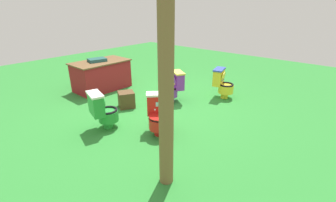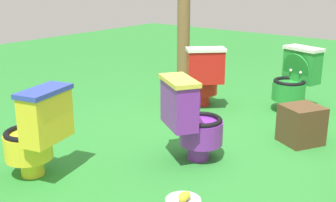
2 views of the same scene
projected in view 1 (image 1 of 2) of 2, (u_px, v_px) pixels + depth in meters
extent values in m
plane|color=#2D8433|center=(153.00, 106.00, 5.35)|extent=(14.00, 14.00, 0.00)
cylinder|color=green|center=(108.00, 124.00, 4.41)|extent=(0.23, 0.23, 0.14)
cylinder|color=green|center=(109.00, 116.00, 4.35)|extent=(0.46, 0.46, 0.20)
torus|color=black|center=(108.00, 110.00, 4.31)|extent=(0.44, 0.44, 0.04)
cylinder|color=white|center=(108.00, 113.00, 4.33)|extent=(0.30, 0.30, 0.01)
cube|color=green|center=(96.00, 105.00, 4.16)|extent=(0.30, 0.45, 0.37)
cube|color=white|center=(95.00, 94.00, 4.08)|extent=(0.33, 0.48, 0.04)
cube|color=#8CE0E5|center=(101.00, 101.00, 4.19)|extent=(0.04, 0.11, 0.08)
cylinder|color=green|center=(102.00, 104.00, 4.21)|extent=(0.19, 0.36, 0.35)
sphere|color=white|center=(101.00, 105.00, 4.28)|extent=(0.04, 0.04, 0.04)
sphere|color=white|center=(103.00, 108.00, 4.17)|extent=(0.04, 0.04, 0.04)
cylinder|color=purple|center=(171.00, 99.00, 5.59)|extent=(0.25, 0.25, 0.14)
cylinder|color=purple|center=(170.00, 92.00, 5.52)|extent=(0.51, 0.51, 0.20)
torus|color=black|center=(170.00, 88.00, 5.47)|extent=(0.49, 0.49, 0.04)
cylinder|color=#EACC4C|center=(170.00, 90.00, 5.49)|extent=(0.33, 0.33, 0.01)
cube|color=purple|center=(178.00, 81.00, 5.47)|extent=(0.38, 0.45, 0.37)
cube|color=#EACC4C|center=(178.00, 72.00, 5.39)|extent=(0.42, 0.48, 0.04)
cube|color=#8CE0E5|center=(174.00, 79.00, 5.42)|extent=(0.07, 0.10, 0.08)
cylinder|color=purple|center=(174.00, 82.00, 5.45)|extent=(0.27, 0.34, 0.35)
sphere|color=#EACC4C|center=(175.00, 84.00, 5.40)|extent=(0.04, 0.04, 0.04)
sphere|color=#EACC4C|center=(173.00, 82.00, 5.52)|extent=(0.04, 0.04, 0.04)
cylinder|color=yellow|center=(224.00, 95.00, 5.81)|extent=(0.22, 0.22, 0.14)
cylinder|color=yellow|center=(226.00, 89.00, 5.74)|extent=(0.45, 0.45, 0.20)
torus|color=black|center=(226.00, 84.00, 5.69)|extent=(0.43, 0.43, 0.04)
cylinder|color=#3347B2|center=(226.00, 86.00, 5.71)|extent=(0.29, 0.29, 0.01)
cube|color=yellow|center=(219.00, 77.00, 5.72)|extent=(0.44, 0.29, 0.37)
cube|color=#3347B2|center=(219.00, 69.00, 5.64)|extent=(0.47, 0.32, 0.04)
cube|color=#8CE0E5|center=(223.00, 76.00, 5.65)|extent=(0.11, 0.04, 0.08)
cylinder|color=yellow|center=(223.00, 79.00, 5.68)|extent=(0.36, 0.18, 0.35)
sphere|color=#3347B2|center=(223.00, 79.00, 5.75)|extent=(0.04, 0.04, 0.04)
sphere|color=#3347B2|center=(222.00, 81.00, 5.63)|extent=(0.04, 0.04, 0.04)
cylinder|color=red|center=(159.00, 131.00, 4.17)|extent=(0.25, 0.25, 0.14)
cylinder|color=red|center=(159.00, 123.00, 4.08)|extent=(0.52, 0.52, 0.20)
torus|color=black|center=(159.00, 117.00, 4.04)|extent=(0.50, 0.50, 0.04)
cylinder|color=white|center=(159.00, 120.00, 4.06)|extent=(0.34, 0.34, 0.01)
cube|color=red|center=(159.00, 105.00, 4.17)|extent=(0.42, 0.43, 0.37)
cube|color=white|center=(159.00, 94.00, 4.09)|extent=(0.46, 0.46, 0.04)
cube|color=#8CE0E5|center=(159.00, 104.00, 4.05)|extent=(0.08, 0.08, 0.08)
cylinder|color=red|center=(159.00, 116.00, 4.03)|extent=(0.51, 0.51, 0.02)
sphere|color=white|center=(163.00, 110.00, 4.09)|extent=(0.04, 0.04, 0.04)
sphere|color=white|center=(155.00, 110.00, 4.08)|extent=(0.04, 0.04, 0.04)
cube|color=maroon|center=(102.00, 76.00, 6.32)|extent=(1.41, 0.81, 0.74)
cube|color=brown|center=(100.00, 62.00, 6.17)|extent=(1.47, 0.87, 0.03)
cube|color=#23514C|center=(97.00, 60.00, 6.13)|extent=(0.51, 0.42, 0.08)
cylinder|color=brown|center=(166.00, 102.00, 2.67)|extent=(0.18, 0.18, 2.27)
cube|color=brown|center=(126.00, 100.00, 5.25)|extent=(0.45, 0.44, 0.36)
cylinder|color=#B7B7BF|center=(178.00, 83.00, 6.55)|extent=(0.22, 0.22, 0.22)
ellipsoid|color=yellow|center=(178.00, 78.00, 6.52)|extent=(0.07, 0.05, 0.05)
ellipsoid|color=yellow|center=(178.00, 78.00, 6.53)|extent=(0.07, 0.05, 0.05)
ellipsoid|color=yellow|center=(177.00, 78.00, 6.51)|extent=(0.07, 0.05, 0.05)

